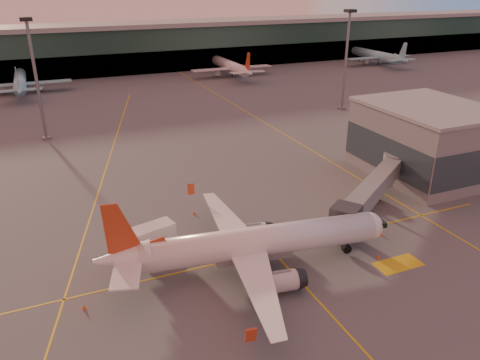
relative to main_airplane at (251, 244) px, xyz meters
name	(u,v)px	position (x,y,z in m)	size (l,w,h in m)	color
ground	(253,280)	(-0.71, -2.35, -3.50)	(600.00, 600.00, 0.00)	#4C4F54
taxi_markings	(122,163)	(-8.03, 42.14, -3.49)	(100.12, 173.00, 0.01)	gold
terminal	(92,50)	(-0.71, 139.45, 5.26)	(400.00, 20.00, 17.60)	#19382D
gate_building	(426,140)	(41.22, 15.58, 2.80)	(18.40, 22.40, 12.60)	slate
mast_west_near	(35,71)	(-20.71, 63.65, 11.37)	(2.40, 2.40, 25.60)	slate
mast_east_near	(347,53)	(54.29, 59.65, 11.37)	(2.40, 2.40, 25.60)	slate
distant_aircraft_row	(36,92)	(-21.71, 115.65, -3.50)	(290.00, 34.00, 13.00)	#80C3D7
main_airplane	(251,244)	(0.00, 0.00, 0.00)	(35.61, 32.24, 10.76)	white
jet_bridge	(377,185)	(24.45, 7.61, 0.25)	(24.00, 17.69, 5.49)	slate
catering_truck	(152,240)	(-10.24, 7.20, -0.95)	(6.22, 3.86, 4.48)	#A62517
gpu_cart	(328,230)	(13.35, 3.49, -2.96)	(1.93, 1.20, 1.10)	#BB9017
pushback_tug	(367,196)	(25.07, 10.14, -2.73)	(3.75, 2.15, 1.89)	black
cone_nose	(381,234)	(19.89, 0.15, -3.24)	(0.41, 0.41, 0.53)	#E9550C
cone_tail	(84,307)	(-19.56, 0.09, -3.23)	(0.44, 0.44, 0.56)	#E9550C
cone_wing_left	(194,213)	(-1.84, 16.46, -3.24)	(0.41, 0.41, 0.53)	#E9550C
cone_fwd	(378,256)	(15.85, -4.25, -3.23)	(0.43, 0.43, 0.55)	#E9550C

